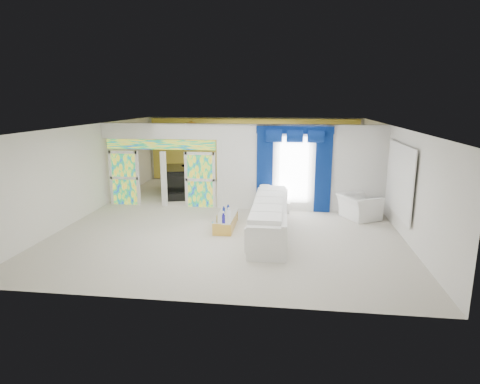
# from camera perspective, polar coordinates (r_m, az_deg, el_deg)

# --- Properties ---
(floor) EXTENTS (12.00, 12.00, 0.00)m
(floor) POSITION_cam_1_polar(r_m,az_deg,el_deg) (13.61, -0.61, -3.36)
(floor) COLOR #B7AF9E
(floor) RESTS_ON ground
(dividing_wall) EXTENTS (5.70, 0.18, 3.00)m
(dividing_wall) POSITION_cam_1_polar(r_m,az_deg,el_deg) (14.14, 8.62, 3.35)
(dividing_wall) COLOR white
(dividing_wall) RESTS_ON ground
(dividing_header) EXTENTS (4.30, 0.18, 0.55)m
(dividing_header) POSITION_cam_1_polar(r_m,az_deg,el_deg) (14.74, -11.26, 8.43)
(dividing_header) COLOR white
(dividing_header) RESTS_ON dividing_wall
(stained_panel_left) EXTENTS (0.95, 0.04, 2.00)m
(stained_panel_left) POSITION_cam_1_polar(r_m,az_deg,el_deg) (15.47, -15.99, 1.93)
(stained_panel_left) COLOR #994C3F
(stained_panel_left) RESTS_ON ground
(stained_panel_right) EXTENTS (0.95, 0.04, 2.00)m
(stained_panel_right) POSITION_cam_1_polar(r_m,az_deg,el_deg) (14.58, -5.64, 1.73)
(stained_panel_right) COLOR #994C3F
(stained_panel_right) RESTS_ON ground
(stained_transom) EXTENTS (4.00, 0.05, 0.35)m
(stained_transom) POSITION_cam_1_polar(r_m,az_deg,el_deg) (14.78, -11.18, 6.60)
(stained_transom) COLOR #994C3F
(stained_transom) RESTS_ON dividing_header
(window_pane) EXTENTS (1.00, 0.02, 2.30)m
(window_pane) POSITION_cam_1_polar(r_m,az_deg,el_deg) (14.04, 7.60, 3.11)
(window_pane) COLOR white
(window_pane) RESTS_ON dividing_wall
(blue_drape_left) EXTENTS (0.55, 0.10, 2.80)m
(blue_drape_left) POSITION_cam_1_polar(r_m,az_deg,el_deg) (14.05, 3.50, 3.00)
(blue_drape_left) COLOR #04154B
(blue_drape_left) RESTS_ON ground
(blue_drape_right) EXTENTS (0.55, 0.10, 2.80)m
(blue_drape_right) POSITION_cam_1_polar(r_m,az_deg,el_deg) (14.06, 11.67, 2.76)
(blue_drape_right) COLOR #04154B
(blue_drape_right) RESTS_ON ground
(blue_pelmet) EXTENTS (2.60, 0.12, 0.25)m
(blue_pelmet) POSITION_cam_1_polar(r_m,az_deg,el_deg) (13.85, 7.77, 8.68)
(blue_pelmet) COLOR #04154B
(blue_pelmet) RESTS_ON dividing_wall
(wall_mirror) EXTENTS (0.04, 2.70, 1.90)m
(wall_mirror) POSITION_cam_1_polar(r_m,az_deg,el_deg) (12.55, 21.64, 1.60)
(wall_mirror) COLOR white
(wall_mirror) RESTS_ON ground
(gold_curtains) EXTENTS (9.70, 0.12, 2.90)m
(gold_curtains) POSITION_cam_1_polar(r_m,az_deg,el_deg) (19.07, 1.82, 5.94)
(gold_curtains) COLOR gold
(gold_curtains) RESTS_ON ground
(white_sofa) EXTENTS (1.06, 4.54, 0.86)m
(white_sofa) POSITION_cam_1_polar(r_m,az_deg,el_deg) (11.84, 4.21, -3.73)
(white_sofa) COLOR white
(white_sofa) RESTS_ON ground
(coffee_table) EXTENTS (0.57, 1.64, 0.36)m
(coffee_table) POSITION_cam_1_polar(r_m,az_deg,el_deg) (12.33, -2.02, -4.23)
(coffee_table) COLOR gold
(coffee_table) RESTS_ON ground
(console_table) EXTENTS (1.12, 0.39, 0.37)m
(console_table) POSITION_cam_1_polar(r_m,az_deg,el_deg) (14.03, 4.73, -2.13)
(console_table) COLOR white
(console_table) RESTS_ON ground
(table_lamp) EXTENTS (0.36, 0.36, 0.58)m
(table_lamp) POSITION_cam_1_polar(r_m,az_deg,el_deg) (13.93, 3.54, -0.21)
(table_lamp) COLOR white
(table_lamp) RESTS_ON console_table
(armchair) EXTENTS (1.49, 1.55, 0.78)m
(armchair) POSITION_cam_1_polar(r_m,az_deg,el_deg) (13.77, 16.44, -2.02)
(armchair) COLOR white
(armchair) RESTS_ON ground
(grand_piano) EXTENTS (2.07, 2.41, 1.04)m
(grand_piano) POSITION_cam_1_polar(r_m,az_deg,el_deg) (17.24, -7.82, 1.78)
(grand_piano) COLOR black
(grand_piano) RESTS_ON ground
(piano_bench) EXTENTS (0.92, 0.55, 0.29)m
(piano_bench) POSITION_cam_1_polar(r_m,az_deg,el_deg) (15.81, -9.27, -0.68)
(piano_bench) COLOR black
(piano_bench) RESTS_ON ground
(tv_console) EXTENTS (0.66, 0.62, 0.85)m
(tv_console) POSITION_cam_1_polar(r_m,az_deg,el_deg) (17.07, -15.38, 1.00)
(tv_console) COLOR tan
(tv_console) RESTS_ON ground
(chandelier) EXTENTS (0.60, 0.60, 0.60)m
(chandelier) POSITION_cam_1_polar(r_m,az_deg,el_deg) (16.89, -6.87, 8.87)
(chandelier) COLOR gold
(chandelier) RESTS_ON ceiling
(decanters) EXTENTS (0.20, 1.18, 0.25)m
(decanters) POSITION_cam_1_polar(r_m,az_deg,el_deg) (12.21, -2.07, -3.07)
(decanters) COLOR white
(decanters) RESTS_ON coffee_table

